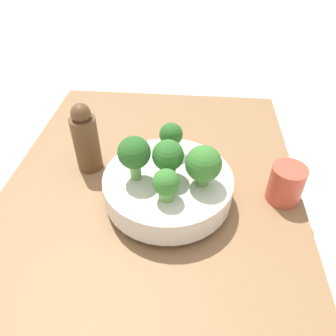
{
  "coord_description": "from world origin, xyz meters",
  "views": [
    {
      "loc": [
        0.42,
        0.08,
        0.51
      ],
      "look_at": [
        -0.03,
        0.04,
        0.12
      ],
      "focal_mm": 35.0,
      "sensor_mm": 36.0,
      "label": 1
    }
  ],
  "objects": [
    {
      "name": "ground_plane",
      "position": [
        0.0,
        0.0,
        0.0
      ],
      "size": [
        6.0,
        6.0,
        0.0
      ],
      "primitive_type": "plane",
      "color": "beige"
    },
    {
      "name": "table",
      "position": [
        0.0,
        0.0,
        0.02
      ],
      "size": [
        0.95,
        0.61,
        0.04
      ],
      "color": "olive",
      "rests_on": "ground_plane"
    },
    {
      "name": "bowl",
      "position": [
        -0.03,
        0.04,
        0.08
      ],
      "size": [
        0.25,
        0.25,
        0.06
      ],
      "color": "silver",
      "rests_on": "table"
    },
    {
      "name": "broccoli_floret_front",
      "position": [
        -0.03,
        -0.02,
        0.16
      ],
      "size": [
        0.06,
        0.06,
        0.09
      ],
      "color": "#6BA34C",
      "rests_on": "bowl"
    },
    {
      "name": "broccoli_floret_center",
      "position": [
        -0.03,
        0.04,
        0.15
      ],
      "size": [
        0.06,
        0.06,
        0.08
      ],
      "color": "#609347",
      "rests_on": "bowl"
    },
    {
      "name": "broccoli_floret_left",
      "position": [
        -0.11,
        0.04,
        0.14
      ],
      "size": [
        0.05,
        0.05,
        0.07
      ],
      "color": "#609347",
      "rests_on": "bowl"
    },
    {
      "name": "broccoli_floret_back",
      "position": [
        -0.02,
        0.1,
        0.15
      ],
      "size": [
        0.06,
        0.06,
        0.08
      ],
      "color": "#609347",
      "rests_on": "bowl"
    },
    {
      "name": "broccoli_floret_right",
      "position": [
        0.02,
        0.04,
        0.14
      ],
      "size": [
        0.05,
        0.05,
        0.06
      ],
      "color": "#6BA34C",
      "rests_on": "bowl"
    },
    {
      "name": "cup",
      "position": [
        -0.06,
        0.26,
        0.08
      ],
      "size": [
        0.07,
        0.07,
        0.08
      ],
      "color": "#C64C38",
      "rests_on": "table"
    },
    {
      "name": "pepper_mill",
      "position": [
        -0.12,
        -0.14,
        0.12
      ],
      "size": [
        0.05,
        0.05,
        0.16
      ],
      "color": "brown",
      "rests_on": "table"
    }
  ]
}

